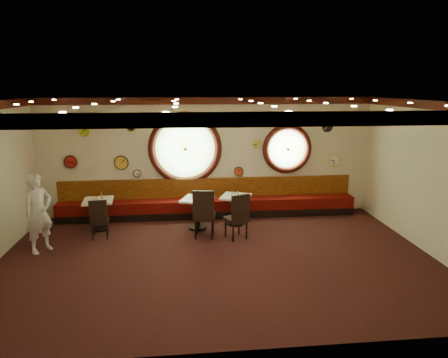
% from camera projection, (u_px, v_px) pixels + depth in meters
% --- Properties ---
extents(floor, '(9.00, 6.00, 0.00)m').
position_uv_depth(floor, '(217.00, 258.00, 8.31)').
color(floor, black).
rests_on(floor, ground).
extents(ceiling, '(9.00, 6.00, 0.02)m').
position_uv_depth(ceiling, '(217.00, 102.00, 7.57)').
color(ceiling, '#B08931').
rests_on(ceiling, wall_back).
extents(wall_back, '(9.00, 0.02, 3.20)m').
position_uv_depth(wall_back, '(208.00, 157.00, 10.85)').
color(wall_back, beige).
rests_on(wall_back, floor).
extents(wall_front, '(9.00, 0.02, 3.20)m').
position_uv_depth(wall_front, '(237.00, 240.00, 5.04)').
color(wall_front, beige).
rests_on(wall_front, floor).
extents(wall_right, '(0.02, 6.00, 3.20)m').
position_uv_depth(wall_right, '(430.00, 178.00, 8.39)').
color(wall_right, beige).
rests_on(wall_right, floor).
extents(molding_back, '(9.00, 0.10, 0.18)m').
position_uv_depth(molding_back, '(207.00, 101.00, 10.45)').
color(molding_back, '#37100A').
rests_on(molding_back, wall_back).
extents(molding_front, '(9.00, 0.10, 0.18)m').
position_uv_depth(molding_front, '(238.00, 120.00, 4.74)').
color(molding_front, '#37100A').
rests_on(molding_front, wall_back).
extents(molding_right, '(0.10, 6.00, 0.18)m').
position_uv_depth(molding_right, '(436.00, 105.00, 8.04)').
color(molding_right, '#37100A').
rests_on(molding_right, wall_back).
extents(banquette_base, '(8.00, 0.55, 0.20)m').
position_uv_depth(banquette_base, '(209.00, 213.00, 10.92)').
color(banquette_base, black).
rests_on(banquette_base, floor).
extents(banquette_seat, '(8.00, 0.55, 0.30)m').
position_uv_depth(banquette_seat, '(209.00, 204.00, 10.86)').
color(banquette_seat, '#550907').
rests_on(banquette_seat, banquette_base).
extents(banquette_back, '(8.00, 0.10, 0.55)m').
position_uv_depth(banquette_back, '(208.00, 188.00, 10.98)').
color(banquette_back, '#5F1307').
rests_on(banquette_back, wall_back).
extents(porthole_left_glass, '(1.66, 0.02, 1.66)m').
position_uv_depth(porthole_left_glass, '(185.00, 148.00, 10.72)').
color(porthole_left_glass, '#99D47F').
rests_on(porthole_left_glass, wall_back).
extents(porthole_left_frame, '(1.98, 0.18, 1.98)m').
position_uv_depth(porthole_left_frame, '(185.00, 149.00, 10.71)').
color(porthole_left_frame, '#37100A').
rests_on(porthole_left_frame, wall_back).
extents(porthole_left_ring, '(1.61, 0.03, 1.61)m').
position_uv_depth(porthole_left_ring, '(185.00, 149.00, 10.68)').
color(porthole_left_ring, yellow).
rests_on(porthole_left_ring, wall_back).
extents(porthole_right_glass, '(1.10, 0.02, 1.10)m').
position_uv_depth(porthole_right_glass, '(287.00, 149.00, 11.01)').
color(porthole_right_glass, '#99D47F').
rests_on(porthole_right_glass, wall_back).
extents(porthole_right_frame, '(1.38, 0.18, 1.38)m').
position_uv_depth(porthole_right_frame, '(287.00, 149.00, 11.00)').
color(porthole_right_frame, '#37100A').
rests_on(porthole_right_frame, wall_back).
extents(porthole_right_ring, '(1.09, 0.03, 1.09)m').
position_uv_depth(porthole_right_ring, '(287.00, 149.00, 10.97)').
color(porthole_right_ring, yellow).
rests_on(porthole_right_ring, wall_back).
extents(wall_clock_0, '(0.26, 0.03, 0.26)m').
position_uv_depth(wall_clock_0, '(84.00, 131.00, 10.32)').
color(wall_clock_0, '#8DBE26').
rests_on(wall_clock_0, wall_back).
extents(wall_clock_1, '(0.24, 0.03, 0.24)m').
position_uv_depth(wall_clock_1, '(239.00, 171.00, 10.98)').
color(wall_clock_1, '#E8441B').
rests_on(wall_clock_1, wall_back).
extents(wall_clock_2, '(0.20, 0.03, 0.20)m').
position_uv_depth(wall_clock_2, '(137.00, 173.00, 10.71)').
color(wall_clock_2, white).
rests_on(wall_clock_2, wall_back).
extents(wall_clock_3, '(0.30, 0.03, 0.30)m').
position_uv_depth(wall_clock_3, '(235.00, 122.00, 10.66)').
color(wall_clock_3, '#B1D944').
rests_on(wall_clock_3, wall_back).
extents(wall_clock_4, '(0.28, 0.03, 0.28)m').
position_uv_depth(wall_clock_4, '(327.00, 127.00, 10.95)').
color(wall_clock_4, black).
rests_on(wall_clock_4, wall_back).
extents(wall_clock_5, '(0.32, 0.03, 0.32)m').
position_uv_depth(wall_clock_5, '(71.00, 162.00, 10.46)').
color(wall_clock_5, red).
rests_on(wall_clock_5, wall_back).
extents(wall_clock_6, '(0.36, 0.03, 0.36)m').
position_uv_depth(wall_clock_6, '(121.00, 163.00, 10.60)').
color(wall_clock_6, gold).
rests_on(wall_clock_6, wall_back).
extents(wall_clock_7, '(0.22, 0.03, 0.22)m').
position_uv_depth(wall_clock_7, '(257.00, 144.00, 10.86)').
color(wall_clock_7, gold).
rests_on(wall_clock_7, wall_back).
extents(wall_clock_8, '(0.24, 0.03, 0.24)m').
position_uv_depth(wall_clock_8, '(131.00, 127.00, 10.41)').
color(wall_clock_8, black).
rests_on(wall_clock_8, wall_back).
extents(wall_clock_9, '(0.34, 0.03, 0.34)m').
position_uv_depth(wall_clock_9, '(334.00, 160.00, 11.20)').
color(wall_clock_9, white).
rests_on(wall_clock_9, wall_back).
extents(table_a, '(0.76, 0.76, 0.77)m').
position_uv_depth(table_a, '(99.00, 211.00, 9.84)').
color(table_a, black).
rests_on(table_a, floor).
extents(table_b, '(0.91, 0.91, 0.79)m').
position_uv_depth(table_b, '(197.00, 210.00, 9.91)').
color(table_b, black).
rests_on(table_b, floor).
extents(table_c, '(0.90, 0.90, 0.76)m').
position_uv_depth(table_c, '(236.00, 206.00, 10.21)').
color(table_c, black).
rests_on(table_c, floor).
extents(chair_a, '(0.45, 0.45, 0.59)m').
position_uv_depth(chair_a, '(99.00, 217.00, 9.23)').
color(chair_a, black).
rests_on(chair_a, floor).
extents(chair_b, '(0.56, 0.56, 0.73)m').
position_uv_depth(chair_b, '(204.00, 211.00, 9.25)').
color(chair_b, black).
rests_on(chair_b, floor).
extents(chair_c, '(0.60, 0.60, 0.68)m').
position_uv_depth(chair_c, '(238.00, 214.00, 9.19)').
color(chair_c, black).
rests_on(chair_c, floor).
extents(condiment_a_salt, '(0.04, 0.04, 0.10)m').
position_uv_depth(condiment_a_salt, '(95.00, 198.00, 9.75)').
color(condiment_a_salt, silver).
rests_on(condiment_a_salt, table_a).
extents(condiment_b_salt, '(0.03, 0.03, 0.09)m').
position_uv_depth(condiment_b_salt, '(192.00, 196.00, 9.88)').
color(condiment_b_salt, silver).
rests_on(condiment_b_salt, table_b).
extents(condiment_c_salt, '(0.04, 0.04, 0.11)m').
position_uv_depth(condiment_c_salt, '(232.00, 193.00, 10.21)').
color(condiment_c_salt, '#BABABE').
rests_on(condiment_c_salt, table_c).
extents(condiment_a_pepper, '(0.04, 0.04, 0.10)m').
position_uv_depth(condiment_a_pepper, '(97.00, 198.00, 9.73)').
color(condiment_a_pepper, silver).
rests_on(condiment_a_pepper, table_a).
extents(condiment_b_pepper, '(0.04, 0.04, 0.10)m').
position_uv_depth(condiment_b_pepper, '(199.00, 196.00, 9.83)').
color(condiment_b_pepper, '#BCBCC0').
rests_on(condiment_b_pepper, table_b).
extents(condiment_c_pepper, '(0.04, 0.04, 0.11)m').
position_uv_depth(condiment_c_pepper, '(235.00, 194.00, 10.13)').
color(condiment_c_pepper, silver).
rests_on(condiment_c_pepper, table_c).
extents(condiment_a_bottle, '(0.05, 0.05, 0.17)m').
position_uv_depth(condiment_a_bottle, '(102.00, 195.00, 9.85)').
color(condiment_a_bottle, gold).
rests_on(condiment_a_bottle, table_a).
extents(condiment_b_bottle, '(0.05, 0.05, 0.15)m').
position_uv_depth(condiment_b_bottle, '(203.00, 194.00, 9.93)').
color(condiment_b_bottle, yellow).
rests_on(condiment_b_bottle, table_b).
extents(condiment_c_bottle, '(0.04, 0.04, 0.14)m').
position_uv_depth(condiment_c_bottle, '(238.00, 193.00, 10.17)').
color(condiment_c_bottle, gold).
rests_on(condiment_c_bottle, table_c).
extents(waiter, '(0.71, 0.75, 1.72)m').
position_uv_depth(waiter, '(39.00, 213.00, 8.47)').
color(waiter, white).
rests_on(waiter, floor).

